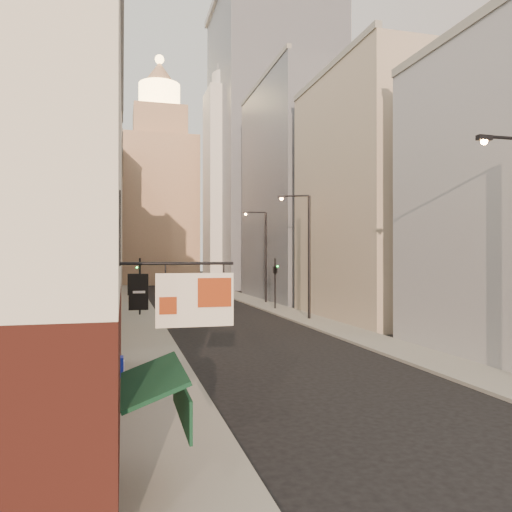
{
  "coord_description": "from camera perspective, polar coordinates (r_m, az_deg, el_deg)",
  "views": [
    {
      "loc": [
        -7.93,
        -7.18,
        5.01
      ],
      "look_at": [
        -1.25,
        17.76,
        5.11
      ],
      "focal_mm": 35.0,
      "sensor_mm": 36.0,
      "label": 1
    }
  ],
  "objects": [
    {
      "name": "sidewalk_left",
      "position": [
        62.39,
        -13.67,
        -4.75
      ],
      "size": [
        3.0,
        140.0,
        0.15
      ],
      "primitive_type": "cube",
      "color": "gray",
      "rests_on": "ground"
    },
    {
      "name": "sidewalk_right",
      "position": [
        64.02,
        -1.92,
        -4.64
      ],
      "size": [
        3.0,
        140.0,
        0.15
      ],
      "primitive_type": "cube",
      "color": "gray",
      "rests_on": "ground"
    },
    {
      "name": "near_building_left",
      "position": [
        16.49,
        -25.68,
        3.3
      ],
      "size": [
        8.3,
        23.04,
        12.3
      ],
      "color": "maroon",
      "rests_on": "ground"
    },
    {
      "name": "left_bldg_beige",
      "position": [
        33.56,
        -21.97,
        4.9
      ],
      "size": [
        8.0,
        12.0,
        16.0
      ],
      "primitive_type": "cube",
      "color": "tan",
      "rests_on": "ground"
    },
    {
      "name": "left_bldg_grey",
      "position": [
        49.6,
        -19.71,
        5.57
      ],
      "size": [
        8.0,
        16.0,
        20.0
      ],
      "primitive_type": "cube",
      "color": "#999A9F",
      "rests_on": "ground"
    },
    {
      "name": "left_bldg_tan",
      "position": [
        67.39,
        -18.45,
        2.76
      ],
      "size": [
        8.0,
        18.0,
        17.0
      ],
      "primitive_type": "cube",
      "color": "tan",
      "rests_on": "ground"
    },
    {
      "name": "left_bldg_wingrid",
      "position": [
        87.55,
        -17.65,
        4.37
      ],
      "size": [
        8.0,
        20.0,
        24.0
      ],
      "primitive_type": "cube",
      "color": "gray",
      "rests_on": "ground"
    },
    {
      "name": "right_bldg_beige",
      "position": [
        42.48,
        13.2,
        6.53
      ],
      "size": [
        8.0,
        16.0,
        20.0
      ],
      "primitive_type": "cube",
      "color": "tan",
      "rests_on": "ground"
    },
    {
      "name": "right_bldg_wingrid",
      "position": [
        61.08,
        4.23,
        7.3
      ],
      "size": [
        8.0,
        20.0,
        26.0
      ],
      "primitive_type": "cube",
      "color": "gray",
      "rests_on": "ground"
    },
    {
      "name": "highrise",
      "position": [
        91.4,
        1.94,
        12.84
      ],
      "size": [
        21.0,
        23.0,
        51.2
      ],
      "color": "gray",
      "rests_on": "ground"
    },
    {
      "name": "clock_tower",
      "position": [
        100.22,
        -10.98,
        7.02
      ],
      "size": [
        14.0,
        14.0,
        44.9
      ],
      "color": "tan",
      "rests_on": "ground"
    },
    {
      "name": "white_tower",
      "position": [
        88.1,
        -3.1,
        8.66
      ],
      "size": [
        8.0,
        8.0,
        41.5
      ],
      "color": "silver",
      "rests_on": "ground"
    },
    {
      "name": "streetlamp_mid",
      "position": [
        40.31,
        5.72,
        0.85
      ],
      "size": [
        2.48,
        1.25,
        10.1
      ],
      "rotation": [
        0.0,
        0.0,
        -0.42
      ],
      "color": "black",
      "rests_on": "ground"
    },
    {
      "name": "streetlamp_far",
      "position": [
        54.77,
        0.86,
        0.56
      ],
      "size": [
        2.63,
        0.61,
        10.09
      ],
      "rotation": [
        0.0,
        0.0,
        -0.15
      ],
      "color": "black",
      "rests_on": "ground"
    },
    {
      "name": "traffic_light_left",
      "position": [
        43.94,
        -13.14,
        -2.37
      ],
      "size": [
        0.52,
        0.38,
        5.0
      ],
      "rotation": [
        0.0,
        0.0,
        3.23
      ],
      "color": "black",
      "rests_on": "ground"
    },
    {
      "name": "traffic_light_right",
      "position": [
        48.05,
        2.2,
        -1.51
      ],
      "size": [
        0.78,
        0.78,
        5.0
      ],
      "rotation": [
        0.0,
        0.0,
        2.95
      ],
      "color": "black",
      "rests_on": "ground"
    }
  ]
}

